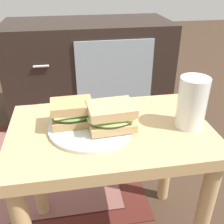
{
  "coord_description": "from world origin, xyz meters",
  "views": [
    {
      "loc": [
        -0.1,
        -0.6,
        0.85
      ],
      "look_at": [
        0.0,
        0.0,
        0.51
      ],
      "focal_mm": 41.95,
      "sensor_mm": 36.0,
      "label": 1
    }
  ],
  "objects_px": {
    "sandwich_front": "(72,113)",
    "beer_glass": "(192,104)",
    "plate": "(92,127)",
    "sandwich_back": "(111,116)",
    "tv_cabinet": "(90,70)"
  },
  "relations": [
    {
      "from": "tv_cabinet",
      "to": "beer_glass",
      "type": "xyz_separation_m",
      "value": [
        0.19,
        -0.97,
        0.24
      ]
    },
    {
      "from": "sandwich_front",
      "to": "beer_glass",
      "type": "xyz_separation_m",
      "value": [
        0.32,
        -0.05,
        0.02
      ]
    },
    {
      "from": "tv_cabinet",
      "to": "sandwich_back",
      "type": "xyz_separation_m",
      "value": [
        -0.02,
        -0.96,
        0.22
      ]
    },
    {
      "from": "tv_cabinet",
      "to": "sandwich_back",
      "type": "distance_m",
      "value": 0.99
    },
    {
      "from": "sandwich_back",
      "to": "beer_glass",
      "type": "distance_m",
      "value": 0.22
    },
    {
      "from": "sandwich_front",
      "to": "sandwich_back",
      "type": "distance_m",
      "value": 0.11
    },
    {
      "from": "tv_cabinet",
      "to": "sandwich_front",
      "type": "height_order",
      "value": "tv_cabinet"
    },
    {
      "from": "plate",
      "to": "beer_glass",
      "type": "xyz_separation_m",
      "value": [
        0.27,
        -0.03,
        0.06
      ]
    },
    {
      "from": "plate",
      "to": "sandwich_back",
      "type": "xyz_separation_m",
      "value": [
        0.05,
        -0.02,
        0.04
      ]
    },
    {
      "from": "tv_cabinet",
      "to": "sandwich_back",
      "type": "bearing_deg",
      "value": -91.48
    },
    {
      "from": "tv_cabinet",
      "to": "sandwich_back",
      "type": "relative_size",
      "value": 7.08
    },
    {
      "from": "plate",
      "to": "sandwich_front",
      "type": "height_order",
      "value": "sandwich_front"
    },
    {
      "from": "tv_cabinet",
      "to": "plate",
      "type": "xyz_separation_m",
      "value": [
        -0.08,
        -0.94,
        0.17
      ]
    },
    {
      "from": "plate",
      "to": "sandwich_front",
      "type": "relative_size",
      "value": 1.92
    },
    {
      "from": "plate",
      "to": "sandwich_front",
      "type": "distance_m",
      "value": 0.07
    }
  ]
}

